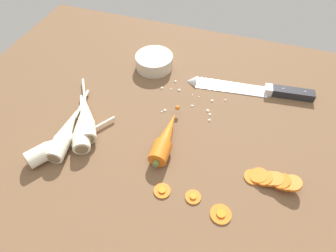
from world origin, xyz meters
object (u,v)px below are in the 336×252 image
object	(u,v)px
carrot_slice_stray_mid	(221,214)
prep_bowl	(154,61)
whole_carrot	(166,138)
parsnip_front	(66,133)
chefs_knife	(246,88)
parsnip_mid_right	(81,129)
carrot_slice_stray_near	(162,190)
parsnip_back	(58,145)
carrot_slice_stray_far	(193,197)
parsnip_mid_left	(86,116)
carrot_slice_stack	(272,179)

from	to	relation	value
carrot_slice_stray_mid	prep_bowl	size ratio (longest dim) A/B	0.39
whole_carrot	parsnip_front	size ratio (longest dim) A/B	0.80
chefs_knife	parsnip_front	xyz separation A→B (cm)	(-38.08, -30.57, 1.33)
whole_carrot	parsnip_mid_right	xyz separation A→B (cm)	(-19.94, -3.77, -0.12)
parsnip_front	carrot_slice_stray_near	distance (cm)	26.89
whole_carrot	parsnip_back	size ratio (longest dim) A/B	0.94
whole_carrot	carrot_slice_stray_far	world-z (taller)	whole_carrot
parsnip_mid_right	carrot_slice_stray_near	world-z (taller)	parsnip_mid_right
whole_carrot	carrot_slice_stray_far	bearing A→B (deg)	-49.31
parsnip_mid_left	parsnip_front	bearing A→B (deg)	-107.58
chefs_knife	carrot_slice_stray_far	size ratio (longest dim) A/B	10.71
parsnip_back	prep_bowl	size ratio (longest dim) A/B	1.79
carrot_slice_stray_mid	carrot_slice_stack	bearing A→B (deg)	50.25
parsnip_front	prep_bowl	world-z (taller)	same
parsnip_mid_left	parsnip_mid_right	size ratio (longest dim) A/B	1.18
chefs_knife	parsnip_mid_right	bearing A→B (deg)	-140.94
carrot_slice_stray_near	carrot_slice_stray_far	xyz separation A→B (cm)	(6.49, 0.67, 0.00)
prep_bowl	parsnip_back	bearing A→B (deg)	-105.78
parsnip_mid_left	carrot_slice_stray_far	size ratio (longest dim) A/B	6.25
carrot_slice_stack	prep_bowl	distance (cm)	47.04
parsnip_mid_left	carrot_slice_stray_mid	world-z (taller)	parsnip_mid_left
carrot_slice_stray_far	carrot_slice_stray_mid	bearing A→B (deg)	-16.55
carrot_slice_stack	chefs_knife	bearing A→B (deg)	108.69
chefs_knife	carrot_slice_stray_mid	world-z (taller)	chefs_knife
parsnip_back	carrot_slice_stack	bearing A→B (deg)	8.21
parsnip_front	carrot_slice_stray_far	bearing A→B (deg)	-9.72
carrot_slice_stack	prep_bowl	bearing A→B (deg)	141.99
parsnip_front	parsnip_mid_left	world-z (taller)	same
parsnip_mid_right	carrot_slice_stray_mid	world-z (taller)	parsnip_mid_right
parsnip_back	parsnip_mid_right	bearing A→B (deg)	65.30
chefs_knife	parsnip_front	bearing A→B (deg)	-141.25
parsnip_back	carrot_slice_stray_far	xyz separation A→B (cm)	(32.35, -1.82, -1.62)
chefs_knife	carrot_slice_stray_near	xyz separation A→B (cm)	(-11.98, -36.82, -0.29)
whole_carrot	parsnip_mid_right	size ratio (longest dim) A/B	1.07
carrot_slice_stray_near	prep_bowl	size ratio (longest dim) A/B	0.32
carrot_slice_stack	carrot_slice_stray_near	xyz separation A→B (cm)	(-21.29, -9.30, -0.84)
parsnip_mid_right	carrot_slice_stray_far	xyz separation A→B (cm)	(29.71, -7.58, -1.62)
carrot_slice_stray_near	parsnip_back	bearing A→B (deg)	174.49
whole_carrot	parsnip_front	bearing A→B (deg)	-165.80
parsnip_back	carrot_slice_stray_near	xyz separation A→B (cm)	(25.87, -2.49, -1.62)
whole_carrot	carrot_slice_stray_near	size ratio (longest dim) A/B	5.25
whole_carrot	parsnip_back	distance (cm)	24.52
parsnip_front	parsnip_mid_left	size ratio (longest dim) A/B	1.13
carrot_slice_stray_mid	carrot_slice_stray_near	bearing A→B (deg)	174.80
parsnip_mid_right	carrot_slice_stray_far	world-z (taller)	parsnip_mid_right
parsnip_back	chefs_knife	bearing A→B (deg)	42.21
parsnip_mid_left	carrot_slice_stray_near	bearing A→B (deg)	-26.91
parsnip_back	prep_bowl	distance (cm)	37.16
carrot_slice_stack	parsnip_front	bearing A→B (deg)	-176.33
parsnip_mid_left	carrot_slice_stack	distance (cm)	45.59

